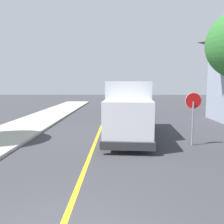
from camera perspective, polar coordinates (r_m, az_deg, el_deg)
name	(u,v)px	position (r m, az deg, el deg)	size (l,w,h in m)	color
centre_line_yellow	(98,134)	(14.13, -3.42, -5.51)	(0.16, 56.00, 0.01)	gold
box_truck	(129,106)	(13.49, 4.16, 1.46)	(2.79, 7.30, 3.20)	silver
parked_car_near	(131,109)	(20.95, 4.87, 0.78)	(1.91, 4.44, 1.67)	maroon
parked_car_mid	(127,103)	(27.81, 3.72, 2.34)	(1.84, 4.41, 1.67)	black
parked_car_far	(127,99)	(35.14, 3.73, 3.33)	(1.98, 4.47, 1.67)	#2D4793
stop_sign	(193,109)	(11.99, 19.58, 0.80)	(0.80, 0.10, 2.65)	gray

